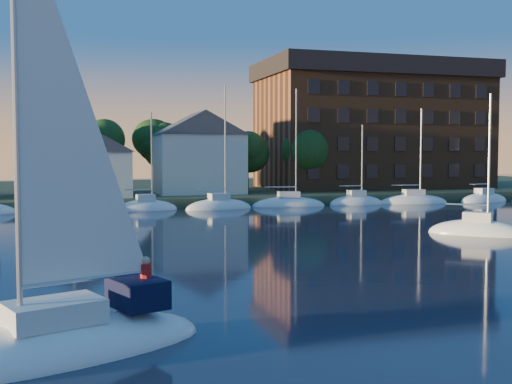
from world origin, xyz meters
name	(u,v)px	position (x,y,z in m)	size (l,w,h in m)	color
ground	(345,356)	(0.00, 0.00, 0.00)	(260.00, 260.00, 0.00)	black
shoreline_land	(120,194)	(0.00, 75.00, 0.00)	(160.00, 50.00, 2.00)	#343E24
wooden_dock	(139,208)	(0.00, 52.00, 0.00)	(120.00, 3.00, 1.00)	brown
clubhouse_centre	(79,160)	(-6.00, 57.00, 5.13)	(11.55, 8.40, 8.08)	white
clubhouse_east	(199,152)	(8.00, 59.00, 6.00)	(10.50, 8.40, 9.80)	white
condo_block	(372,125)	(34.00, 64.95, 9.79)	(31.00, 17.00, 17.40)	brown
tree_line	(144,142)	(2.00, 63.00, 7.18)	(93.40, 5.40, 8.90)	#342417
moored_fleet	(181,208)	(4.00, 49.00, 0.10)	(95.50, 2.40, 12.05)	white
hero_sailboat	(59,335)	(-7.96, 2.53, 0.61)	(10.10, 6.32, 14.88)	white
drifting_sailboat_right	(477,233)	(20.82, 22.49, 0.10)	(6.67, 6.55, 11.18)	white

